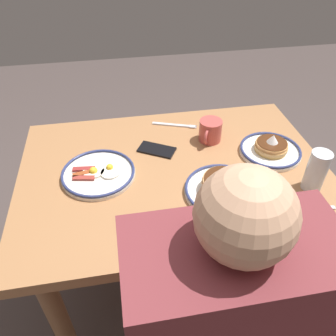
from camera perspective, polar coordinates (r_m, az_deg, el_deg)
ground_plane at (r=1.82m, az=0.81°, el=-18.62°), size 6.00×6.00×0.00m
dining_table at (r=1.32m, az=1.06°, el=-4.07°), size 1.14×0.80×0.75m
plate_near_main at (r=1.23m, az=-11.83°, el=-0.86°), size 0.27×0.27×0.04m
plate_center_pancakes at (r=1.15m, az=9.37°, el=-3.39°), size 0.26×0.26×0.06m
plate_far_companion at (r=1.37m, az=17.11°, el=3.12°), size 0.24×0.24×0.09m
coffee_mug at (r=1.37m, az=7.21°, el=6.36°), size 0.09×0.11×0.09m
drinking_glass at (r=1.23m, az=23.91°, el=-0.75°), size 0.07×0.07×0.15m
cell_phone at (r=1.33m, az=-1.94°, el=3.14°), size 0.16×0.13×0.01m
fork_near at (r=1.48m, az=1.14°, el=7.35°), size 0.19×0.08×0.01m
butter_knife at (r=1.17m, az=21.48°, el=-6.34°), size 0.23×0.06×0.01m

